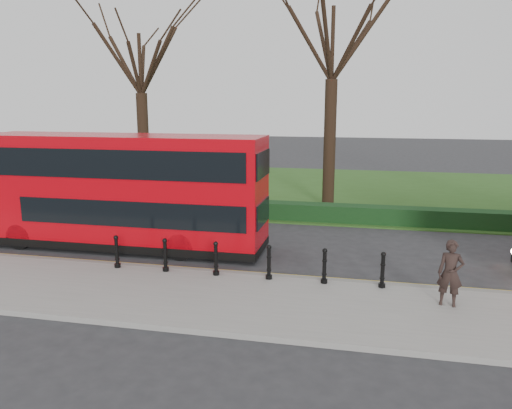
# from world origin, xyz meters

# --- Properties ---
(ground) EXTENTS (120.00, 120.00, 0.00)m
(ground) POSITION_xyz_m (0.00, 0.00, 0.00)
(ground) COLOR #28282B
(ground) RESTS_ON ground
(pavement) EXTENTS (60.00, 4.00, 0.15)m
(pavement) POSITION_xyz_m (0.00, -3.00, 0.07)
(pavement) COLOR gray
(pavement) RESTS_ON ground
(kerb) EXTENTS (60.00, 0.25, 0.16)m
(kerb) POSITION_xyz_m (0.00, -1.00, 0.07)
(kerb) COLOR slate
(kerb) RESTS_ON ground
(grass_verge) EXTENTS (60.00, 18.00, 0.06)m
(grass_verge) POSITION_xyz_m (0.00, 15.00, 0.03)
(grass_verge) COLOR #2B501A
(grass_verge) RESTS_ON ground
(hedge) EXTENTS (60.00, 0.90, 0.80)m
(hedge) POSITION_xyz_m (0.00, 6.80, 0.40)
(hedge) COLOR black
(hedge) RESTS_ON ground
(yellow_line_outer) EXTENTS (60.00, 0.10, 0.01)m
(yellow_line_outer) POSITION_xyz_m (0.00, -0.70, 0.01)
(yellow_line_outer) COLOR yellow
(yellow_line_outer) RESTS_ON ground
(yellow_line_inner) EXTENTS (60.00, 0.10, 0.01)m
(yellow_line_inner) POSITION_xyz_m (0.00, -0.50, 0.01)
(yellow_line_inner) COLOR yellow
(yellow_line_inner) RESTS_ON ground
(tree_left) EXTENTS (6.68, 6.68, 10.44)m
(tree_left) POSITION_xyz_m (-8.00, 10.00, 7.59)
(tree_left) COLOR black
(tree_left) RESTS_ON ground
(tree_mid) EXTENTS (7.42, 7.42, 11.59)m
(tree_mid) POSITION_xyz_m (2.00, 10.00, 8.43)
(tree_mid) COLOR black
(tree_mid) RESTS_ON ground
(bollard_row) EXTENTS (8.33, 0.15, 1.00)m
(bollard_row) POSITION_xyz_m (0.27, -1.35, 0.65)
(bollard_row) COLOR black
(bollard_row) RESTS_ON pavement
(bus_lead) EXTENTS (10.43, 2.40, 4.15)m
(bus_lead) POSITION_xyz_m (-4.84, 1.23, 2.09)
(bus_lead) COLOR #B0030C
(bus_lead) RESTS_ON ground
(pedestrian) EXTENTS (0.70, 0.52, 1.74)m
(pedestrian) POSITION_xyz_m (6.00, -2.28, 1.02)
(pedestrian) COLOR black
(pedestrian) RESTS_ON pavement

